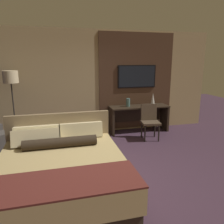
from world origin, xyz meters
TOP-DOWN VIEW (x-y plane):
  - ground_plane at (0.00, 0.00)m, footprint 16.00×16.00m
  - wall_back_tv_panel at (0.18, 2.59)m, footprint 7.20×0.09m
  - bed at (-0.82, -0.19)m, footprint 1.90×2.09m
  - desk at (1.40, 2.31)m, footprint 1.67×0.51m
  - tv at (1.40, 2.52)m, footprint 1.12×0.04m
  - desk_chair at (1.46, 1.68)m, footprint 0.50×0.50m
  - floor_lamp at (-1.83, 2.12)m, footprint 0.34×0.34m
  - vase_tall at (1.79, 2.24)m, footprint 0.13×0.13m
  - vase_short at (1.08, 2.31)m, footprint 0.11×0.11m

SIDE VIEW (x-z plane):
  - ground_plane at x=0.00m, z-range 0.00..0.00m
  - bed at x=-0.82m, z-range -0.18..0.85m
  - desk at x=1.40m, z-range 0.13..0.88m
  - desk_chair at x=1.46m, z-range 0.09..0.99m
  - vase_short at x=1.08m, z-range 0.75..0.97m
  - vase_tall at x=1.79m, z-range 0.75..1.11m
  - wall_back_tv_panel at x=0.18m, z-range 0.00..2.80m
  - floor_lamp at x=-1.83m, z-range 0.60..2.37m
  - tv at x=1.40m, z-range 1.24..1.87m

